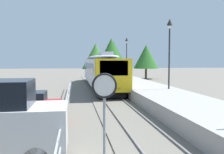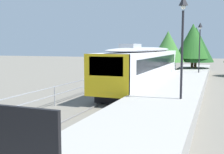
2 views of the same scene
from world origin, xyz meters
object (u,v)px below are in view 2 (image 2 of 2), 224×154
(platform_lamp_far_end, at_px, (200,38))
(platform_notice_board, at_px, (27,140))
(commuter_train, at_px, (146,64))
(platform_lamp_mid_platform, at_px, (183,28))

(platform_lamp_far_end, xyz_separation_m, platform_notice_board, (-1.07, -27.37, -2.44))
(platform_lamp_far_end, relative_size, platform_notice_board, 2.97)
(commuter_train, xyz_separation_m, platform_lamp_mid_platform, (4.29, -9.56, 2.48))
(platform_notice_board, bearing_deg, platform_lamp_mid_platform, 84.57)
(platform_lamp_far_end, height_order, platform_notice_board, platform_lamp_far_end)
(platform_lamp_mid_platform, bearing_deg, platform_notice_board, -95.43)
(commuter_train, distance_m, platform_notice_board, 21.02)
(commuter_train, distance_m, platform_lamp_far_end, 8.24)
(platform_lamp_mid_platform, bearing_deg, platform_lamp_far_end, 90.00)
(commuter_train, xyz_separation_m, platform_notice_board, (3.22, -20.77, 0.04))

